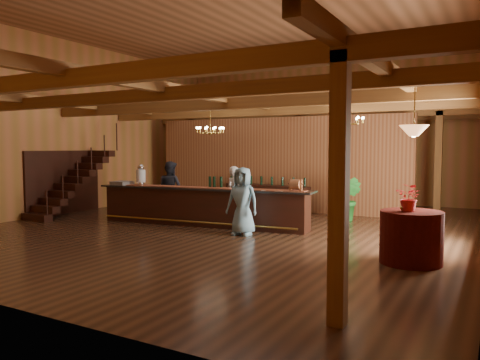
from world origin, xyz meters
The scene contains 27 objects.
floor centered at (0.00, 0.00, 0.00)m, with size 14.00×14.00×0.00m, color #4F311E.
ceiling centered at (0.00, 0.00, 5.50)m, with size 14.00×14.00×0.00m, color #A76B46.
wall_back centered at (0.00, 7.00, 2.75)m, with size 12.00×0.10×5.50m, color #BB6E3E.
wall_left centered at (-6.00, 0.00, 2.75)m, with size 0.10×14.00×5.50m, color #BB6E3E.
beam_grid centered at (0.00, 0.51, 3.24)m, with size 11.90×13.90×0.39m.
support_posts centered at (0.00, -0.50, 1.60)m, with size 9.20×10.20×3.20m.
partition_wall centered at (-0.50, 3.50, 1.55)m, with size 9.00×0.18×3.10m, color brown.
staircase centered at (-5.45, -0.74, 1.00)m, with size 1.00×2.80×2.00m.
backroom_boxes centered at (-0.29, 5.50, 0.53)m, with size 4.10×0.60×1.10m.
tasting_bar centered at (-0.86, -0.34, 0.52)m, with size 6.19×1.41×1.04m.
beverage_dispenser centered at (-2.85, -0.50, 1.31)m, with size 0.26×0.26×0.60m.
glass_rack_tray centered at (-3.43, -0.66, 1.07)m, with size 0.50×0.50×0.10m, color gray.
raffle_drum centered at (1.75, -0.11, 1.20)m, with size 0.34×0.24×0.30m.
bar_bottle_0 centered at (-0.69, -0.20, 1.17)m, with size 0.07×0.07×0.30m, color black.
bar_bottle_1 centered at (-0.57, -0.19, 1.17)m, with size 0.07×0.07×0.30m, color black.
bar_bottle_2 centered at (-0.36, -0.17, 1.17)m, with size 0.07×0.07×0.30m, color black.
backbar_shelf centered at (-0.58, 3.07, 0.43)m, with size 3.08×0.48×0.87m, color black.
round_table centered at (4.77, -1.97, 0.48)m, with size 1.10×1.10×0.95m, color #410B07.
chandelier_left centered at (-1.26, 0.71, 2.61)m, with size 0.80×0.80×0.74m.
chandelier_right centered at (2.60, 1.44, 2.81)m, with size 0.80×0.80×0.54m.
pendant_lamp centered at (4.77, -1.97, 2.40)m, with size 0.52×0.52×0.90m.
bartender centered at (-0.22, 0.33, 0.79)m, with size 0.58×0.38×1.59m, color silver.
staff_second centered at (-2.58, 0.51, 0.84)m, with size 0.82×0.64×1.68m, color #272A36.
guest centered at (0.76, -1.03, 0.82)m, with size 0.80×0.52×1.63m, color #76A8C2.
floor_plant centered at (2.38, 2.32, 0.63)m, with size 0.70×0.56×1.27m, color #227525.
table_flowers centered at (4.74, -2.05, 1.21)m, with size 0.45×0.39×0.50m, color red.
table_vase centered at (4.66, -2.06, 1.10)m, with size 0.14×0.14×0.28m, color gold.
Camera 1 is at (6.12, -10.79, 2.10)m, focal length 35.00 mm.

